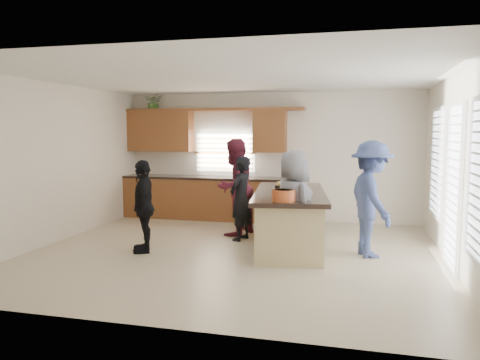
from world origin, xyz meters
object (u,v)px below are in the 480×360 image
(woman_right_back, at_px, (371,199))
(woman_right_front, at_px, (293,206))
(island, at_px, (290,221))
(woman_left_front, at_px, (144,206))
(woman_left_back, at_px, (241,198))
(woman_left_mid, at_px, (234,187))
(salad_bowl, at_px, (284,195))

(woman_right_back, height_order, woman_right_front, woman_right_back)
(island, xyz_separation_m, woman_left_front, (-2.25, -0.88, 0.30))
(woman_left_back, height_order, woman_right_front, woman_right_front)
(woman_left_back, bearing_deg, woman_right_back, 89.90)
(woman_left_mid, bearing_deg, woman_left_back, 51.18)
(woman_left_back, xyz_separation_m, woman_left_mid, (-0.22, 0.39, 0.15))
(island, bearing_deg, woman_left_back, 154.74)
(island, distance_m, salad_bowl, 1.26)
(woman_left_back, relative_size, woman_left_mid, 0.83)
(salad_bowl, xyz_separation_m, woman_left_mid, (-1.21, 1.79, -0.13))
(salad_bowl, relative_size, woman_right_front, 0.20)
(woman_left_mid, relative_size, woman_left_front, 1.21)
(woman_left_back, bearing_deg, woman_right_front, 58.03)
(woman_left_front, bearing_deg, woman_right_front, 66.75)
(salad_bowl, height_order, woman_left_back, woman_left_back)
(woman_right_back, xyz_separation_m, woman_right_front, (-1.14, -0.57, -0.07))
(woman_left_back, distance_m, woman_left_mid, 0.48)
(salad_bowl, xyz_separation_m, woman_right_back, (1.25, 0.83, -0.13))
(woman_left_back, xyz_separation_m, woman_right_back, (2.24, -0.56, 0.15))
(woman_left_back, height_order, woman_left_front, woman_left_back)
(island, relative_size, woman_left_mid, 1.56)
(woman_left_mid, bearing_deg, woman_right_front, 62.40)
(woman_right_back, bearing_deg, woman_left_front, 79.76)
(island, relative_size, woman_right_back, 1.56)
(salad_bowl, relative_size, woman_left_front, 0.23)
(island, bearing_deg, woman_right_back, -19.63)
(salad_bowl, relative_size, woman_right_back, 0.19)
(woman_right_front, bearing_deg, island, -25.10)
(woman_right_front, bearing_deg, woman_left_back, 7.40)
(woman_right_back, bearing_deg, woman_left_mid, 48.79)
(woman_left_mid, bearing_deg, salad_bowl, 55.68)
(woman_left_back, distance_m, woman_right_back, 2.31)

